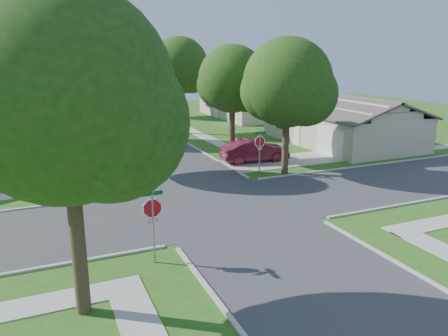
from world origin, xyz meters
The scene contains 20 objects.
ground centered at (0.00, 0.00, 0.00)m, with size 100.00×100.00×0.00m, color #255818.
road_ns centered at (0.00, 0.00, 0.00)m, with size 7.00×100.00×0.02m, color #333335.
sidewalk_ne centered at (6.10, 26.00, 0.02)m, with size 1.20×40.00×0.04m, color #9E9B91.
sidewalk_nw centered at (-6.10, 26.00, 0.02)m, with size 1.20×40.00×0.04m, color #9E9B91.
driveway centered at (7.90, 7.10, 0.03)m, with size 8.80×3.60×0.05m, color #9E9B91.
stop_sign_sw centered at (-4.70, -4.70, 2.03)m, with size 1.05×0.80×2.98m.
stop_sign_ne centered at (4.70, 4.70, 2.03)m, with size 1.05×0.80×2.98m.
tree_e_near centered at (4.75, 9.01, 5.64)m, with size 4.97×4.80×8.28m.
tree_e_mid centered at (4.76, 21.01, 6.25)m, with size 5.59×5.40×9.21m.
tree_e_far centered at (4.75, 34.01, 5.98)m, with size 5.17×5.00×8.72m.
tree_w_near centered at (-4.64, 9.01, 6.12)m, with size 5.38×5.20×8.97m.
tree_w_mid centered at (-4.64, 21.01, 6.49)m, with size 5.80×5.60×9.56m.
tree_w_far centered at (-4.65, 34.01, 5.51)m, with size 4.76×4.60×8.04m.
tree_sw_corner centered at (-7.44, -6.99, 6.26)m, with size 6.21×6.00×9.55m.
tree_ne_corner centered at (6.36, 4.21, 5.59)m, with size 5.80×5.60×8.66m.
house_ne_near centered at (15.99, 11.00, 1.52)m, with size 8.42×13.60×4.23m.
house_ne_far centered at (15.99, 29.00, 1.52)m, with size 8.42×13.60×4.23m.
car_driveway centered at (6.00, 7.88, 0.81)m, with size 1.71×4.90×1.62m, color #5B1224.
car_curb_east centered at (3.20, 26.42, 0.74)m, with size 1.74×4.32×1.47m, color black.
car_curb_west centered at (-1.20, 33.69, 0.62)m, with size 1.73×4.25×1.23m, color black.
Camera 1 is at (-8.25, -19.47, 7.61)m, focal length 35.00 mm.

